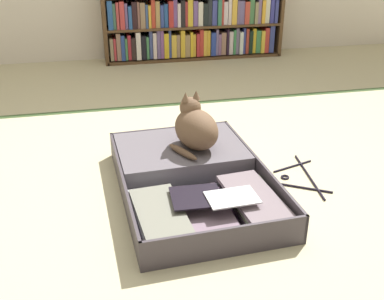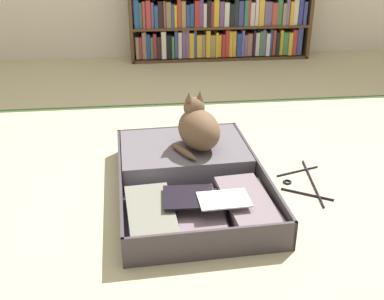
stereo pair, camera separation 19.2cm
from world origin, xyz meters
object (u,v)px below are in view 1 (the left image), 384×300
(black_cat, at_px, (195,128))
(clothes_hanger, at_px, (301,177))
(bookshelf, at_px, (194,12))
(open_suitcase, at_px, (190,175))

(black_cat, height_order, clothes_hanger, black_cat)
(bookshelf, height_order, clothes_hanger, bookshelf)
(bookshelf, relative_size, black_cat, 4.96)
(open_suitcase, bearing_deg, black_cat, 68.79)
(bookshelf, xyz_separation_m, clothes_hanger, (0.02, -2.28, -0.40))
(bookshelf, distance_m, clothes_hanger, 2.31)
(bookshelf, bearing_deg, open_suitcase, -102.94)
(black_cat, bearing_deg, open_suitcase, -111.21)
(bookshelf, height_order, black_cat, bookshelf)
(bookshelf, xyz_separation_m, black_cat, (-0.46, -2.09, -0.18))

